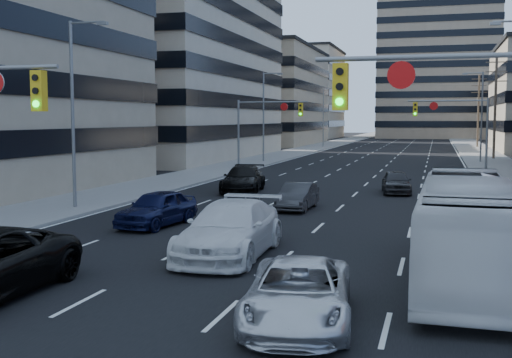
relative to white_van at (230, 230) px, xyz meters
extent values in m
cube|color=black|center=(-0.04, 118.01, -0.86)|extent=(18.00, 300.00, 0.02)
cube|color=slate|center=(-11.54, 118.01, -0.80)|extent=(5.00, 300.00, 0.15)
cube|color=slate|center=(11.46, 118.01, -0.80)|extent=(5.00, 300.00, 0.15)
cube|color=#ADA089|center=(-27.04, 48.01, 13.13)|extent=(26.00, 34.00, 28.00)
cube|color=gray|center=(-24.04, 88.01, 7.13)|extent=(20.00, 30.00, 16.00)
cube|color=gray|center=(5.96, 138.01, 28.13)|extent=(26.00, 26.00, 58.00)
cube|color=#ADA089|center=(-28.04, 128.01, 9.13)|extent=(24.00, 24.00, 20.00)
cube|color=gold|center=(-4.14, -3.99, 4.28)|extent=(0.35, 0.28, 1.10)
cylinder|color=black|center=(-4.14, -4.15, 4.63)|extent=(0.18, 0.06, 0.18)
cylinder|color=black|center=(-4.14, -4.15, 4.28)|extent=(0.18, 0.06, 0.18)
cylinder|color=#0CE526|center=(-4.14, -4.15, 3.93)|extent=(0.18, 0.06, 0.18)
cylinder|color=slate|center=(6.71, -3.99, 4.93)|extent=(6.50, 0.12, 0.12)
cube|color=gold|center=(4.06, -3.99, 4.28)|extent=(0.35, 0.28, 1.10)
cylinder|color=black|center=(4.06, -4.15, 4.63)|extent=(0.18, 0.06, 0.18)
cylinder|color=black|center=(4.06, -4.15, 4.28)|extent=(0.18, 0.06, 0.18)
cylinder|color=#0CE526|center=(4.06, -4.15, 3.93)|extent=(0.18, 0.06, 0.18)
cylinder|color=white|center=(5.46, -4.02, 4.53)|extent=(0.64, 0.06, 0.64)
cylinder|color=slate|center=(-10.04, 33.01, 2.13)|extent=(0.18, 0.18, 6.00)
cylinder|color=slate|center=(-7.04, 33.01, 4.93)|extent=(6.00, 0.12, 0.12)
cube|color=gold|center=(-4.64, 33.01, 4.28)|extent=(0.35, 0.28, 1.10)
cylinder|color=black|center=(-4.64, 32.85, 4.63)|extent=(0.18, 0.06, 0.18)
cylinder|color=black|center=(-4.64, 32.85, 4.28)|extent=(0.18, 0.06, 0.18)
cylinder|color=#0CE526|center=(-4.64, 32.85, 3.93)|extent=(0.18, 0.06, 0.18)
cylinder|color=white|center=(-6.04, 32.98, 4.53)|extent=(0.64, 0.06, 0.64)
cylinder|color=slate|center=(9.96, 33.01, 2.13)|extent=(0.18, 0.18, 6.00)
cylinder|color=slate|center=(6.96, 33.01, 4.93)|extent=(6.00, 0.12, 0.12)
cube|color=gold|center=(4.56, 33.01, 4.28)|extent=(0.35, 0.28, 1.10)
cylinder|color=black|center=(4.56, 32.85, 4.63)|extent=(0.18, 0.06, 0.18)
cylinder|color=black|center=(4.56, 32.85, 4.28)|extent=(0.18, 0.06, 0.18)
cylinder|color=#0CE526|center=(4.56, 32.85, 3.93)|extent=(0.18, 0.06, 0.18)
cylinder|color=white|center=(5.96, 32.98, 4.53)|extent=(0.64, 0.06, 0.64)
cylinder|color=#4C3D2D|center=(12.16, 54.01, 4.63)|extent=(0.28, 0.28, 11.00)
cube|color=#4C3D2D|center=(12.16, 54.01, 9.53)|extent=(2.20, 0.10, 0.10)
cube|color=#4C3D2D|center=(12.16, 54.01, 8.53)|extent=(2.20, 0.10, 0.10)
cube|color=#4C3D2D|center=(12.16, 54.01, 7.53)|extent=(2.20, 0.10, 0.10)
cylinder|color=#4C3D2D|center=(12.16, 84.01, 4.63)|extent=(0.28, 0.28, 11.00)
cube|color=#4C3D2D|center=(12.16, 84.01, 9.53)|extent=(2.20, 0.10, 0.10)
cube|color=#4C3D2D|center=(12.16, 84.01, 8.53)|extent=(2.20, 0.10, 0.10)
cube|color=#4C3D2D|center=(12.16, 84.01, 7.53)|extent=(2.20, 0.10, 0.10)
cylinder|color=slate|center=(-10.54, 8.01, 3.63)|extent=(0.16, 0.16, 9.00)
cylinder|color=slate|center=(-9.64, 8.01, 8.03)|extent=(1.80, 0.10, 0.10)
cube|color=slate|center=(-8.84, 8.01, 7.95)|extent=(0.50, 0.22, 0.14)
cylinder|color=slate|center=(-10.54, 43.01, 3.63)|extent=(0.16, 0.16, 9.00)
cylinder|color=slate|center=(-9.64, 43.01, 8.03)|extent=(1.80, 0.10, 0.10)
cube|color=slate|center=(-8.84, 43.01, 7.95)|extent=(0.50, 0.22, 0.14)
cylinder|color=slate|center=(-10.54, 78.01, 3.63)|extent=(0.16, 0.16, 9.00)
cylinder|color=slate|center=(-9.64, 78.01, 8.03)|extent=(1.80, 0.10, 0.10)
cube|color=slate|center=(-8.84, 78.01, 7.95)|extent=(0.50, 0.22, 0.14)
cube|color=slate|center=(8.76, 13.01, 7.95)|extent=(0.50, 0.22, 0.14)
cylinder|color=slate|center=(10.46, 48.01, 3.63)|extent=(0.16, 0.16, 9.00)
cylinder|color=slate|center=(9.56, 48.01, 8.03)|extent=(1.80, 0.10, 0.10)
cube|color=slate|center=(8.76, 48.01, 7.95)|extent=(0.50, 0.22, 0.14)
imported|color=silver|center=(0.00, 0.00, 0.00)|extent=(2.57, 6.07, 1.75)
imported|color=silver|center=(3.51, -6.04, -0.20)|extent=(2.85, 5.08, 1.34)
imported|color=silver|center=(7.10, -1.22, 0.55)|extent=(2.57, 10.30, 2.86)
imported|color=#0C1133|center=(-4.70, 4.71, -0.13)|extent=(2.31, 4.56, 1.49)
imported|color=#2F2F32|center=(-0.16, 10.99, -0.23)|extent=(1.45, 3.95, 1.29)
imported|color=black|center=(-4.88, 17.43, -0.09)|extent=(2.90, 5.64, 1.57)
imported|color=#2C2C2E|center=(4.02, 19.20, -0.19)|extent=(2.09, 4.20, 1.38)
camera|label=1|loc=(6.30, -19.24, 3.52)|focal=45.00mm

